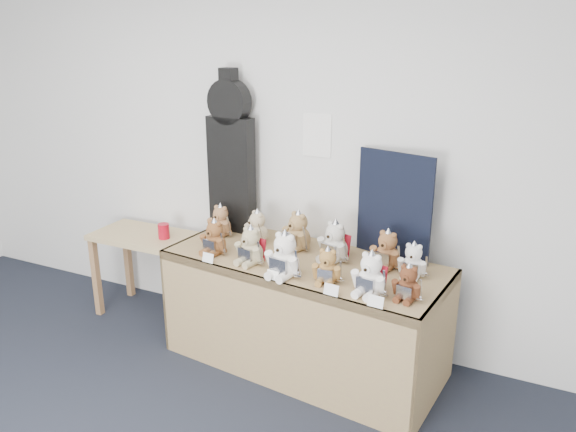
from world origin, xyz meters
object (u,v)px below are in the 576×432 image
at_px(red_cup, 164,231).
at_px(teddy_back_centre_left, 297,232).
at_px(display_table, 298,287).
at_px(teddy_back_right, 387,251).
at_px(teddy_back_end, 413,262).
at_px(teddy_front_right, 327,267).
at_px(guitar_case, 231,154).
at_px(teddy_front_far_right, 370,276).
at_px(side_table, 146,249).
at_px(teddy_front_left, 251,247).
at_px(teddy_front_end, 408,284).
at_px(teddy_back_left, 257,229).
at_px(teddy_back_far_left, 220,222).
at_px(teddy_front_centre, 284,257).
at_px(teddy_front_far_left, 214,239).
at_px(teddy_back_centre_right, 335,243).

relative_size(red_cup, teddy_back_centre_left, 0.38).
distance_m(red_cup, teddy_back_centre_left, 1.11).
height_order(display_table, teddy_back_right, teddy_back_right).
relative_size(display_table, teddy_back_end, 7.93).
bearing_deg(teddy_front_right, guitar_case, 143.44).
bearing_deg(red_cup, teddy_front_far_right, -12.80).
height_order(side_table, teddy_front_left, teddy_front_left).
distance_m(display_table, teddy_back_centre_left, 0.39).
bearing_deg(teddy_front_right, display_table, 139.55).
height_order(red_cup, teddy_front_end, teddy_front_end).
distance_m(teddy_back_left, teddy_back_right, 0.95).
bearing_deg(teddy_front_right, teddy_back_far_left, 150.91).
relative_size(display_table, teddy_front_centre, 6.05).
bearing_deg(teddy_front_far_left, red_cup, 165.72).
bearing_deg(teddy_back_end, teddy_front_far_right, -114.30).
distance_m(teddy_back_left, teddy_back_centre_right, 0.61).
distance_m(teddy_back_centre_right, teddy_back_end, 0.53).
relative_size(teddy_front_left, teddy_front_far_right, 0.96).
bearing_deg(teddy_back_centre_right, teddy_front_end, -13.39).
relative_size(teddy_front_centre, teddy_front_end, 1.36).
height_order(teddy_front_right, teddy_back_centre_right, teddy_back_centre_right).
bearing_deg(side_table, teddy_back_right, -0.29).
bearing_deg(teddy_front_centre, teddy_front_far_right, 7.47).
height_order(red_cup, teddy_front_right, teddy_front_right).
height_order(guitar_case, teddy_back_right, guitar_case).
height_order(red_cup, teddy_back_left, teddy_back_left).
bearing_deg(teddy_back_centre_left, guitar_case, -169.43).
height_order(display_table, teddy_back_centre_right, teddy_back_centre_right).
distance_m(teddy_back_left, teddy_back_centre_left, 0.31).
relative_size(display_table, teddy_back_left, 7.24).
bearing_deg(teddy_front_far_right, teddy_back_end, 76.33).
distance_m(teddy_back_left, teddy_back_far_left, 0.31).
bearing_deg(teddy_front_right, teddy_back_left, 143.51).
height_order(display_table, teddy_back_end, teddy_back_end).
relative_size(display_table, teddy_front_right, 7.92).
xyz_separation_m(teddy_front_end, teddy_back_end, (-0.05, 0.32, 0.00)).
height_order(side_table, teddy_back_far_left, teddy_back_far_left).
bearing_deg(side_table, teddy_front_left, -15.63).
bearing_deg(red_cup, teddy_back_far_left, 6.02).
distance_m(red_cup, teddy_back_left, 0.81).
bearing_deg(teddy_front_far_left, teddy_back_far_left, 123.47).
relative_size(teddy_front_end, teddy_back_right, 0.84).
height_order(red_cup, teddy_front_centre, teddy_front_centre).
bearing_deg(display_table, red_cup, 177.78).
height_order(teddy_front_end, teddy_back_right, teddy_back_right).
distance_m(side_table, teddy_back_left, 1.03).
relative_size(teddy_front_right, teddy_back_centre_left, 0.81).
distance_m(display_table, teddy_back_right, 0.62).
bearing_deg(teddy_back_left, teddy_back_centre_right, 25.00).
xyz_separation_m(teddy_front_end, teddy_back_right, (-0.23, 0.38, 0.02)).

